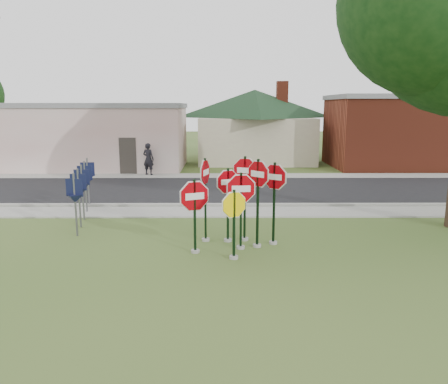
{
  "coord_description": "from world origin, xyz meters",
  "views": [
    {
      "loc": [
        -0.44,
        -10.76,
        4.03
      ],
      "look_at": [
        -0.37,
        2.0,
        1.51
      ],
      "focal_mm": 35.0,
      "sensor_mm": 36.0,
      "label": 1
    }
  ],
  "objects_px": {
    "stop_sign_center": "(241,200)",
    "stop_sign_left": "(195,206)",
    "pedestrian": "(148,159)",
    "stop_sign_yellow": "(234,217)"
  },
  "relations": [
    {
      "from": "stop_sign_yellow",
      "to": "stop_sign_center",
      "type": "bearing_deg",
      "value": 75.47
    },
    {
      "from": "stop_sign_left",
      "to": "pedestrian",
      "type": "distance_m",
      "value": 14.14
    },
    {
      "from": "stop_sign_yellow",
      "to": "stop_sign_left",
      "type": "height_order",
      "value": "stop_sign_left"
    },
    {
      "from": "stop_sign_yellow",
      "to": "stop_sign_left",
      "type": "relative_size",
      "value": 0.9
    },
    {
      "from": "stop_sign_center",
      "to": "stop_sign_left",
      "type": "bearing_deg",
      "value": -165.6
    },
    {
      "from": "stop_sign_yellow",
      "to": "stop_sign_left",
      "type": "bearing_deg",
      "value": 154.56
    },
    {
      "from": "pedestrian",
      "to": "stop_sign_left",
      "type": "bearing_deg",
      "value": 125.48
    },
    {
      "from": "stop_sign_left",
      "to": "stop_sign_center",
      "type": "bearing_deg",
      "value": 14.4
    },
    {
      "from": "pedestrian",
      "to": "stop_sign_yellow",
      "type": "bearing_deg",
      "value": 128.96
    },
    {
      "from": "stop_sign_left",
      "to": "pedestrian",
      "type": "xyz_separation_m",
      "value": [
        -3.53,
        13.68,
        -0.34
      ]
    }
  ]
}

